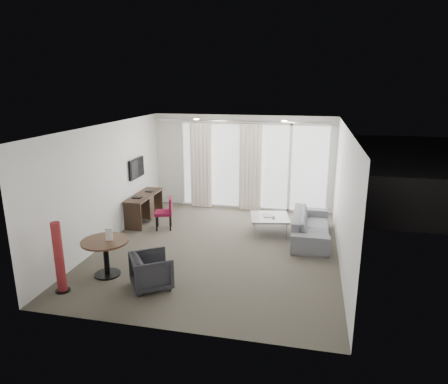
% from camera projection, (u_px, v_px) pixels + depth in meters
% --- Properties ---
extents(floor, '(5.00, 6.00, 0.00)m').
position_uv_depth(floor, '(218.00, 249.00, 8.57)').
color(floor, '#4D483D').
rests_on(floor, ground).
extents(ceiling, '(5.00, 6.00, 0.00)m').
position_uv_depth(ceiling, '(217.00, 127.00, 7.87)').
color(ceiling, white).
rests_on(ceiling, ground).
extents(wall_left, '(0.00, 6.00, 2.60)m').
position_uv_depth(wall_left, '(107.00, 184.00, 8.74)').
color(wall_left, silver).
rests_on(wall_left, ground).
extents(wall_right, '(0.00, 6.00, 2.60)m').
position_uv_depth(wall_right, '(344.00, 198.00, 7.70)').
color(wall_right, silver).
rests_on(wall_right, ground).
extents(wall_front, '(5.00, 0.00, 2.60)m').
position_uv_depth(wall_front, '(167.00, 247.00, 5.40)').
color(wall_front, silver).
rests_on(wall_front, ground).
extents(window_panel, '(4.00, 0.02, 2.38)m').
position_uv_depth(window_panel, '(253.00, 167.00, 10.99)').
color(window_panel, white).
rests_on(window_panel, ground).
extents(window_frame, '(4.10, 0.06, 2.44)m').
position_uv_depth(window_frame, '(253.00, 167.00, 10.98)').
color(window_frame, white).
rests_on(window_frame, ground).
extents(curtain_left, '(0.60, 0.20, 2.38)m').
position_uv_depth(curtain_left, '(201.00, 166.00, 11.14)').
color(curtain_left, silver).
rests_on(curtain_left, ground).
extents(curtain_right, '(0.60, 0.20, 2.38)m').
position_uv_depth(curtain_right, '(251.00, 168.00, 10.85)').
color(curtain_right, silver).
rests_on(curtain_right, ground).
extents(curtain_track, '(4.80, 0.04, 0.04)m').
position_uv_depth(curtain_track, '(242.00, 121.00, 10.57)').
color(curtain_track, '#B2B2B7').
rests_on(curtain_track, ceiling).
extents(downlight_a, '(0.12, 0.12, 0.02)m').
position_uv_depth(downlight_a, '(196.00, 119.00, 9.57)').
color(downlight_a, '#FFE0B2').
rests_on(downlight_a, ceiling).
extents(downlight_b, '(0.12, 0.12, 0.02)m').
position_uv_depth(downlight_b, '(284.00, 121.00, 9.13)').
color(downlight_b, '#FFE0B2').
rests_on(downlight_b, ceiling).
extents(desk, '(0.47, 1.49, 0.70)m').
position_uv_depth(desk, '(144.00, 208.00, 10.19)').
color(desk, black).
rests_on(desk, floor).
extents(tv, '(0.05, 0.80, 0.50)m').
position_uv_depth(tv, '(137.00, 168.00, 10.08)').
color(tv, black).
rests_on(tv, wall_left).
extents(desk_chair, '(0.53, 0.51, 0.79)m').
position_uv_depth(desk_chair, '(163.00, 213.00, 9.63)').
color(desk_chair, maroon).
rests_on(desk_chair, floor).
extents(round_table, '(0.96, 0.96, 0.69)m').
position_uv_depth(round_table, '(106.00, 258.00, 7.31)').
color(round_table, '#482E1C').
rests_on(round_table, floor).
extents(menu_card, '(0.13, 0.06, 0.23)m').
position_uv_depth(menu_card, '(109.00, 239.00, 7.20)').
color(menu_card, white).
rests_on(menu_card, round_table).
extents(red_lamp, '(0.31, 0.31, 1.25)m').
position_uv_depth(red_lamp, '(59.00, 258.00, 6.66)').
color(red_lamp, maroon).
rests_on(red_lamp, floor).
extents(tub_armchair, '(0.93, 0.92, 0.61)m').
position_uv_depth(tub_armchair, '(151.00, 271.00, 6.88)').
color(tub_armchair, '#252529').
rests_on(tub_armchair, floor).
extents(coffee_table, '(1.02, 1.02, 0.39)m').
position_uv_depth(coffee_table, '(269.00, 224.00, 9.45)').
color(coffee_table, gray).
rests_on(coffee_table, floor).
extents(remote, '(0.06, 0.15, 0.02)m').
position_uv_depth(remote, '(274.00, 219.00, 9.31)').
color(remote, black).
rests_on(remote, coffee_table).
extents(magazine, '(0.24, 0.28, 0.01)m').
position_uv_depth(magazine, '(268.00, 217.00, 9.47)').
color(magazine, gray).
rests_on(magazine, coffee_table).
extents(sofa, '(0.81, 2.07, 0.61)m').
position_uv_depth(sofa, '(311.00, 226.00, 9.04)').
color(sofa, slate).
rests_on(sofa, floor).
extents(terrace_slab, '(5.60, 3.00, 0.12)m').
position_uv_depth(terrace_slab, '(259.00, 196.00, 12.76)').
color(terrace_slab, '#4D4D50').
rests_on(terrace_slab, ground).
extents(rattan_chair_a, '(0.60, 0.60, 0.72)m').
position_uv_depth(rattan_chair_a, '(293.00, 184.00, 12.52)').
color(rattan_chair_a, brown).
rests_on(rattan_chair_a, terrace_slab).
extents(rattan_chair_b, '(0.72, 0.72, 0.91)m').
position_uv_depth(rattan_chair_b, '(298.00, 186.00, 11.91)').
color(rattan_chair_b, brown).
rests_on(rattan_chair_b, terrace_slab).
extents(rattan_table, '(0.63, 0.63, 0.53)m').
position_uv_depth(rattan_table, '(289.00, 189.00, 12.28)').
color(rattan_table, brown).
rests_on(rattan_table, terrace_slab).
extents(balustrade, '(5.50, 0.06, 1.05)m').
position_uv_depth(balustrade, '(265.00, 169.00, 13.97)').
color(balustrade, '#B2B2B7').
rests_on(balustrade, terrace_slab).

